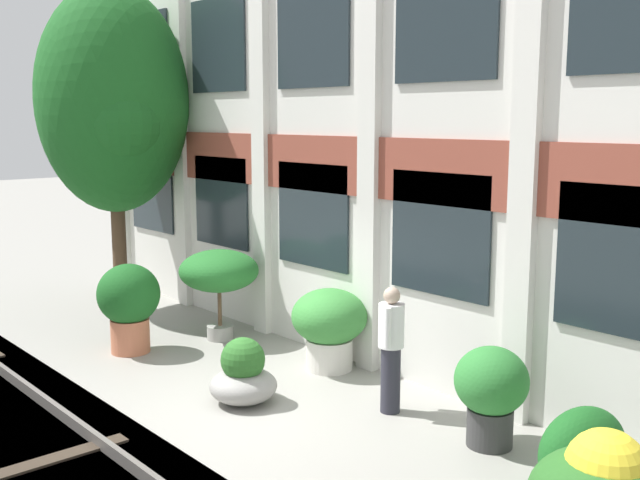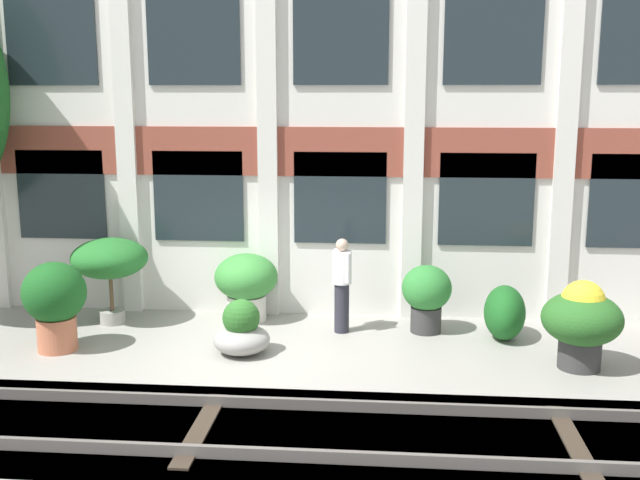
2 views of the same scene
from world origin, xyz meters
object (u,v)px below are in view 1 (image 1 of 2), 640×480
(topiary_hedge, at_px, (583,452))
(broadleaf_tree, at_px, (113,104))
(potted_plant_fluted_column, at_px, (329,323))
(resident_by_doorway, at_px, (391,346))
(potted_plant_wide_bowl, at_px, (243,376))
(potted_plant_terracotta_small, at_px, (219,273))
(potted_plant_glazed_jar, at_px, (491,389))
(potted_plant_stone_basin, at_px, (129,301))

(topiary_hedge, bearing_deg, broadleaf_tree, -179.75)
(potted_plant_fluted_column, distance_m, resident_by_doorway, 1.89)
(potted_plant_wide_bowl, bearing_deg, potted_plant_terracotta_small, 152.25)
(potted_plant_wide_bowl, distance_m, topiary_hedge, 4.50)
(potted_plant_glazed_jar, bearing_deg, resident_by_doorway, -174.87)
(potted_plant_glazed_jar, height_order, topiary_hedge, potted_plant_glazed_jar)
(topiary_hedge, bearing_deg, potted_plant_stone_basin, -170.39)
(potted_plant_fluted_column, bearing_deg, potted_plant_stone_basin, -145.72)
(potted_plant_fluted_column, bearing_deg, potted_plant_terracotta_small, -170.99)
(potted_plant_fluted_column, relative_size, topiary_hedge, 1.12)
(potted_plant_stone_basin, bearing_deg, potted_plant_terracotta_small, 76.40)
(potted_plant_terracotta_small, bearing_deg, resident_by_doorway, -2.04)
(broadleaf_tree, relative_size, topiary_hedge, 5.67)
(topiary_hedge, bearing_deg, potted_plant_wide_bowl, -165.33)
(potted_plant_terracotta_small, height_order, resident_by_doorway, resident_by_doorway)
(potted_plant_fluted_column, xyz_separation_m, resident_by_doorway, (1.80, -0.54, 0.17))
(potted_plant_wide_bowl, xyz_separation_m, potted_plant_fluted_column, (-0.25, 1.79, 0.37))
(potted_plant_fluted_column, bearing_deg, broadleaf_tree, -172.82)
(broadleaf_tree, distance_m, potted_plant_stone_basin, 4.41)
(potted_plant_fluted_column, relative_size, potted_plant_terracotta_small, 0.80)
(potted_plant_wide_bowl, relative_size, topiary_hedge, 0.82)
(potted_plant_stone_basin, relative_size, potted_plant_wide_bowl, 1.60)
(potted_plant_glazed_jar, xyz_separation_m, potted_plant_fluted_column, (-3.28, 0.40, 0.03))
(broadleaf_tree, xyz_separation_m, potted_plant_wide_bowl, (5.79, -1.10, -3.72))
(potted_plant_fluted_column, relative_size, resident_by_doorway, 0.75)
(potted_plant_glazed_jar, relative_size, resident_by_doorway, 0.72)
(broadleaf_tree, relative_size, resident_by_doorway, 3.79)
(broadleaf_tree, height_order, potted_plant_wide_bowl, broadleaf_tree)
(broadleaf_tree, relative_size, potted_plant_terracotta_small, 4.03)
(potted_plant_stone_basin, height_order, resident_by_doorway, resident_by_doorway)
(broadleaf_tree, bearing_deg, potted_plant_terracotta_small, 5.74)
(potted_plant_fluted_column, bearing_deg, potted_plant_glazed_jar, -6.99)
(resident_by_doorway, xyz_separation_m, topiary_hedge, (2.80, -0.12, -0.44))
(potted_plant_stone_basin, distance_m, potted_plant_fluted_column, 3.39)
(potted_plant_fluted_column, distance_m, potted_plant_terracotta_small, 2.50)
(potted_plant_wide_bowl, bearing_deg, potted_plant_stone_basin, -177.88)
(potted_plant_stone_basin, bearing_deg, potted_plant_wide_bowl, 2.12)
(broadleaf_tree, bearing_deg, potted_plant_stone_basin, -23.79)
(resident_by_doorway, bearing_deg, broadleaf_tree, -29.72)
(potted_plant_glazed_jar, height_order, resident_by_doorway, resident_by_doorway)
(broadleaf_tree, bearing_deg, potted_plant_wide_bowl, -10.72)
(potted_plant_glazed_jar, relative_size, topiary_hedge, 1.07)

